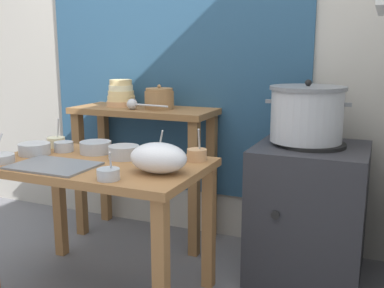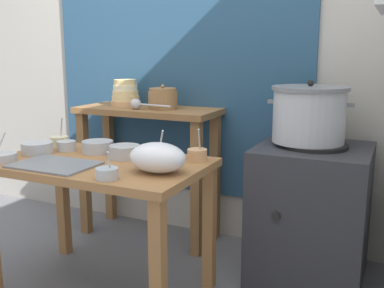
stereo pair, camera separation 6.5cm
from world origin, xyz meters
name	(u,v)px [view 1 (the left image)]	position (x,y,z in m)	size (l,w,h in m)	color
wall_back	(206,46)	(0.08, 1.10, 1.30)	(4.40, 0.12, 2.60)	#B2ADA3
prep_table	(98,183)	(-0.10, 0.08, 0.61)	(1.10, 0.66, 0.72)	#9E6B3D
back_shelf_table	(144,141)	(-0.26, 0.83, 0.68)	(0.96, 0.40, 0.90)	olive
stove_block	(308,211)	(0.87, 0.70, 0.38)	(0.60, 0.61, 0.78)	#2D2D33
steamer_pot	(307,114)	(0.83, 0.72, 0.93)	(0.46, 0.41, 0.34)	#B7BABF
clay_pot	(159,99)	(-0.14, 0.83, 0.97)	(0.19, 0.19, 0.16)	olive
bowl_stack_enamel	(121,94)	(-0.45, 0.87, 0.98)	(0.20, 0.20, 0.18)	tan
ladle	(134,104)	(-0.27, 0.73, 0.94)	(0.31, 0.07, 0.07)	#B7BABF
serving_tray	(54,166)	(-0.24, -0.09, 0.72)	(0.40, 0.28, 0.01)	slate
plastic_bag	(159,158)	(0.28, 0.01, 0.79)	(0.27, 0.21, 0.14)	white
prep_bowl_0	(124,152)	(-0.02, 0.19, 0.76)	(0.16, 0.16, 0.07)	#B7BABF
prep_bowl_1	(64,146)	(-0.41, 0.20, 0.75)	(0.11, 0.11, 0.05)	#B7BABF
prep_bowl_2	(56,142)	(-0.53, 0.28, 0.75)	(0.10, 0.10, 0.17)	beige
prep_bowl_3	(108,174)	(0.13, -0.18, 0.75)	(0.10, 0.10, 0.13)	#B7BABF
prep_bowl_4	(34,148)	(-0.51, 0.08, 0.75)	(0.17, 0.17, 0.06)	#B7BABF
prep_bowl_5	(157,153)	(0.16, 0.22, 0.76)	(0.14, 0.14, 0.16)	silver
prep_bowl_6	(96,147)	(-0.22, 0.23, 0.75)	(0.17, 0.17, 0.06)	#B7BABF
prep_bowl_8	(197,154)	(0.36, 0.29, 0.75)	(0.10, 0.10, 0.17)	tan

